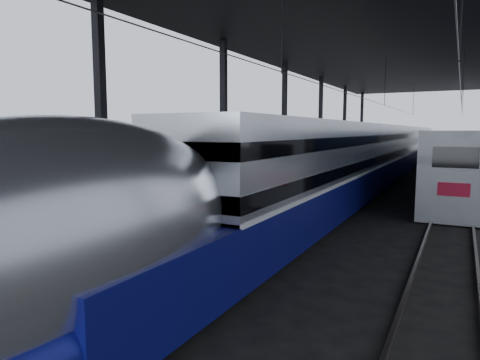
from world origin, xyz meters
The scene contains 7 objects.
ground centered at (0.00, 0.00, 0.00)m, with size 160.00×160.00×0.00m, color black.
platform centered at (-3.50, 20.00, 0.50)m, with size 6.00×80.00×1.00m, color #4C4C4F.
yellow_strip centered at (-0.70, 20.00, 1.00)m, with size 0.30×80.00×0.01m, color gold.
rails centered at (4.50, 20.00, 0.08)m, with size 6.52×80.00×0.16m.
canopy centered at (1.90, 20.00, 9.12)m, with size 18.00×75.00×9.47m.
tgv_train centered at (2.00, 24.00, 1.88)m, with size 2.81×65.20×4.02m.
second_train centered at (7.00, 37.31, 1.85)m, with size 2.66×56.05×3.66m.
Camera 1 is at (7.20, -7.87, 3.65)m, focal length 32.00 mm.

